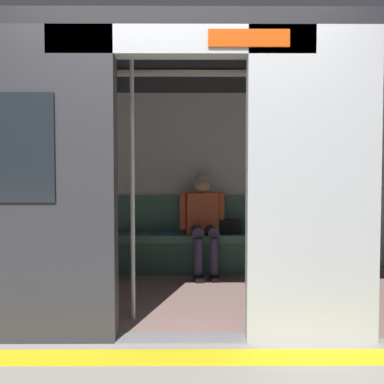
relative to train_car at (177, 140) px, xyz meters
The scene contains 8 objects.
ground_plane 1.90m from the train_car, 93.16° to the left, with size 60.00×60.00×0.00m, color gray.
platform_edge_strip 2.09m from the train_car, 92.49° to the left, with size 8.00×0.24×0.01m, color yellow.
train_car is the anchor object (origin of this frame).
bench_seat 1.50m from the train_car, 93.73° to the right, with size 3.04×0.44×0.47m.
person_seated 1.26m from the train_car, 107.29° to the right, with size 0.55×0.70×1.20m.
handbag 1.51m from the train_car, 122.09° to the right, with size 0.26×0.15×0.17m.
book 1.43m from the train_car, 80.82° to the right, with size 0.15×0.22×0.03m, color #26598C.
grab_pole_door 0.88m from the train_car, 63.46° to the left, with size 0.04×0.04×2.21m, color silver.
Camera 1 is at (-0.07, 2.97, 1.20)m, focal length 38.80 mm.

